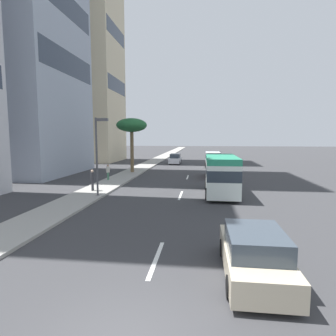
{
  "coord_description": "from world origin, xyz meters",
  "views": [
    {
      "loc": [
        -5.41,
        -1.64,
        4.45
      ],
      "look_at": [
        16.42,
        1.07,
        2.0
      ],
      "focal_mm": 30.02,
      "sensor_mm": 36.0,
      "label": 1
    }
  ],
  "objects": [
    {
      "name": "street_lamp",
      "position": [
        14.16,
        5.89,
        3.74
      ],
      "size": [
        0.24,
        0.97,
        5.67
      ],
      "color": "#4C4C51",
      "rests_on": "sidewalk_right"
    },
    {
      "name": "sidewalk_right",
      "position": [
        31.5,
        7.0,
        0.07
      ],
      "size": [
        162.0,
        2.77,
        0.15
      ],
      "primitive_type": "cube",
      "color": "#9E9B93",
      "rests_on": "ground_plane"
    },
    {
      "name": "lane_stripe_near",
      "position": [
        4.3,
        0.0,
        0.01
      ],
      "size": [
        3.2,
        0.16,
        0.01
      ],
      "primitive_type": "cube",
      "color": "silver",
      "rests_on": "ground_plane"
    },
    {
      "name": "palm_tree",
      "position": [
        28.0,
        6.93,
        5.73
      ],
      "size": [
        3.68,
        3.68,
        6.53
      ],
      "color": "brown",
      "rests_on": "sidewalk_right"
    },
    {
      "name": "lane_stripe_far",
      "position": [
        25.38,
        0.0,
        0.01
      ],
      "size": [
        3.2,
        0.16,
        0.01
      ],
      "primitive_type": "cube",
      "color": "silver",
      "rests_on": "ground_plane"
    },
    {
      "name": "ground_plane",
      "position": [
        31.5,
        0.0,
        0.0
      ],
      "size": [
        198.0,
        198.0,
        0.0
      ],
      "primitive_type": "plane",
      "color": "#38383A"
    },
    {
      "name": "van_fifth",
      "position": [
        36.5,
        -3.1,
        1.28
      ],
      "size": [
        4.98,
        2.2,
        2.23
      ],
      "color": "silver",
      "rests_on": "ground_plane"
    },
    {
      "name": "pedestrian_mid_block",
      "position": [
        21.51,
        7.76,
        0.99
      ],
      "size": [
        0.36,
        0.28,
        1.54
      ],
      "rotation": [
        0.0,
        0.0,
        2.95
      ],
      "color": "#4C8C66",
      "rests_on": "sidewalk_right"
    },
    {
      "name": "office_tower_far",
      "position": [
        44.35,
        19.05,
        25.0
      ],
      "size": [
        10.94,
        10.78,
        49.99
      ],
      "color": "beige",
      "rests_on": "ground_plane"
    },
    {
      "name": "car_third",
      "position": [
        3.43,
        -3.31,
        0.74
      ],
      "size": [
        4.5,
        1.93,
        1.57
      ],
      "color": "beige",
      "rests_on": "ground_plane"
    },
    {
      "name": "minibus_second",
      "position": [
        16.3,
        -3.07,
        1.64
      ],
      "size": [
        6.58,
        2.42,
        2.98
      ],
      "color": "silver",
      "rests_on": "ground_plane"
    },
    {
      "name": "pedestrian_near_lamp",
      "position": [
        15.88,
        7.1,
        1.08
      ],
      "size": [
        0.39,
        0.35,
        1.69
      ],
      "rotation": [
        0.0,
        0.0,
        0.5
      ],
      "color": "#333338",
      "rests_on": "sidewalk_right"
    },
    {
      "name": "lane_stripe_mid",
      "position": [
        15.62,
        0.0,
        0.01
      ],
      "size": [
        3.2,
        0.16,
        0.01
      ],
      "primitive_type": "cube",
      "color": "silver",
      "rests_on": "ground_plane"
    },
    {
      "name": "car_fourth",
      "position": [
        40.66,
        2.87,
        0.79
      ],
      "size": [
        4.66,
        1.82,
        1.66
      ],
      "rotation": [
        0.0,
        0.0,
        3.14
      ],
      "color": "silver",
      "rests_on": "ground_plane"
    },
    {
      "name": "car_lead",
      "position": [
        25.72,
        -3.03,
        0.76
      ],
      "size": [
        4.8,
        1.87,
        1.6
      ],
      "color": "#A51E1E",
      "rests_on": "ground_plane"
    }
  ]
}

